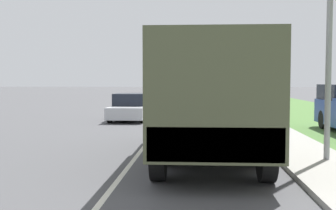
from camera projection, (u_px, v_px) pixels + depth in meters
name	position (u px, v px, depth m)	size (l,w,h in m)	color
ground_plane	(178.00, 103.00, 37.28)	(180.00, 180.00, 0.00)	#4C4C4F
lane_centre_stripe	(178.00, 103.00, 37.28)	(0.12, 120.00, 0.00)	silver
sidewalk_right	(229.00, 103.00, 36.98)	(1.80, 120.00, 0.12)	#9E9B93
grass_strip_right	(280.00, 103.00, 36.70)	(7.00, 120.00, 0.02)	#4C7538
military_truck	(209.00, 94.00, 10.69)	(2.46, 7.46, 2.96)	#545B3D
car_nearest_ahead	(130.00, 108.00, 21.49)	(1.77, 4.28, 1.36)	#B7BABF
car_second_ahead	(199.00, 96.00, 35.03)	(1.88, 4.38, 1.68)	#B7BABF
car_third_ahead	(199.00, 94.00, 42.89)	(1.79, 4.27, 1.50)	silver
car_fourth_ahead	(171.00, 92.00, 51.26)	(1.84, 4.29, 1.45)	maroon
car_farthest_ahead	(197.00, 88.00, 64.23)	(1.84, 4.01, 1.74)	navy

